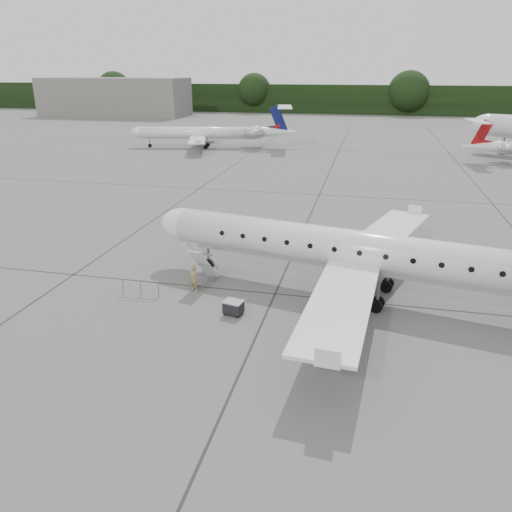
# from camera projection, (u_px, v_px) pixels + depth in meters

# --- Properties ---
(ground) EXTENTS (320.00, 320.00, 0.00)m
(ground) POSITION_uv_depth(u_px,v_px,m) (363.00, 345.00, 24.04)
(ground) COLOR slate
(ground) RESTS_ON ground
(treeline) EXTENTS (260.00, 4.00, 8.00)m
(treeline) POSITION_uv_depth(u_px,v_px,m) (375.00, 100.00, 141.24)
(treeline) COLOR black
(treeline) RESTS_ON ground
(terminal_building) EXTENTS (40.00, 14.00, 10.00)m
(terminal_building) POSITION_uv_depth(u_px,v_px,m) (115.00, 97.00, 137.03)
(terminal_building) COLOR slate
(terminal_building) RESTS_ON ground
(main_regional_jet) EXTENTS (34.57, 27.93, 7.87)m
(main_regional_jet) POSITION_uv_depth(u_px,v_px,m) (368.00, 232.00, 27.74)
(main_regional_jet) COLOR silver
(main_regional_jet) RESTS_ON ground
(airstair) EXTENTS (1.27, 2.27, 2.47)m
(airstair) POSITION_uv_depth(u_px,v_px,m) (204.00, 265.00, 30.45)
(airstair) COLOR silver
(airstair) RESTS_ON ground
(passenger) EXTENTS (0.68, 0.55, 1.63)m
(passenger) POSITION_uv_depth(u_px,v_px,m) (194.00, 279.00, 29.56)
(passenger) COLOR olive
(passenger) RESTS_ON ground
(safety_railing) EXTENTS (2.20, 0.14, 1.00)m
(safety_railing) POSITION_uv_depth(u_px,v_px,m) (141.00, 288.00, 29.07)
(safety_railing) COLOR gray
(safety_railing) RESTS_ON ground
(baggage_cart) EXTENTS (1.10, 0.96, 0.84)m
(baggage_cart) POSITION_uv_depth(u_px,v_px,m) (233.00, 307.00, 26.90)
(baggage_cart) COLOR black
(baggage_cart) RESTS_ON ground
(bg_regional_left) EXTENTS (28.81, 23.02, 6.78)m
(bg_regional_left) POSITION_uv_depth(u_px,v_px,m) (201.00, 127.00, 82.27)
(bg_regional_left) COLOR silver
(bg_regional_left) RESTS_ON ground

